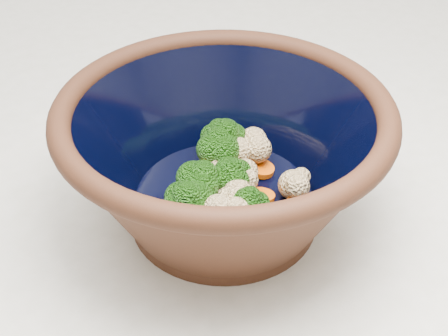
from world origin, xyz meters
TOP-DOWN VIEW (x-y plane):
  - mixing_bowl at (-0.07, -0.10)m, footprint 0.31×0.31m
  - vegetable_pile at (-0.06, -0.09)m, footprint 0.14×0.15m

SIDE VIEW (x-z plane):
  - vegetable_pile at x=-0.06m, z-range 0.93..0.98m
  - mixing_bowl at x=-0.07m, z-range 0.91..1.04m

